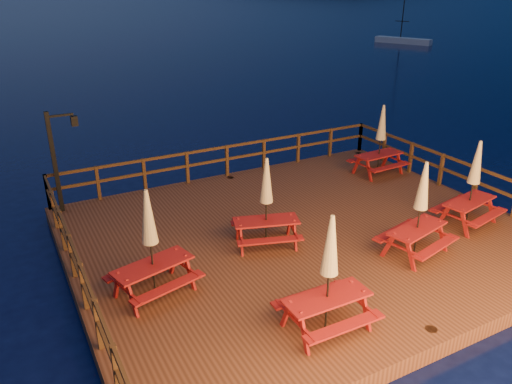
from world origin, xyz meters
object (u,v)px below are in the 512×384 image
at_px(sailboat, 403,41).
at_px(picnic_table_0, 473,182).
at_px(picnic_table_1, 381,139).
at_px(picnic_table_2, 151,242).
at_px(lamp_post, 59,152).

relative_size(sailboat, picnic_table_0, 3.85).
bearing_deg(sailboat, picnic_table_1, -158.45).
xyz_separation_m(picnic_table_0, picnic_table_1, (0.44, 4.24, 0.01)).
distance_m(picnic_table_1, picnic_table_2, 9.77).
relative_size(picnic_table_0, picnic_table_1, 0.99).
bearing_deg(picnic_table_0, picnic_table_1, 72.76).
xyz_separation_m(picnic_table_0, picnic_table_2, (-8.73, 0.88, 0.02)).
xyz_separation_m(sailboat, picnic_table_2, (-39.36, -34.02, 1.37)).
relative_size(lamp_post, sailboat, 0.32).
bearing_deg(picnic_table_2, sailboat, 26.41).
relative_size(lamp_post, picnic_table_0, 1.23).
height_order(lamp_post, picnic_table_0, lamp_post).
bearing_deg(lamp_post, sailboat, 35.36).
height_order(picnic_table_0, picnic_table_1, picnic_table_1).
relative_size(sailboat, picnic_table_1, 3.82).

